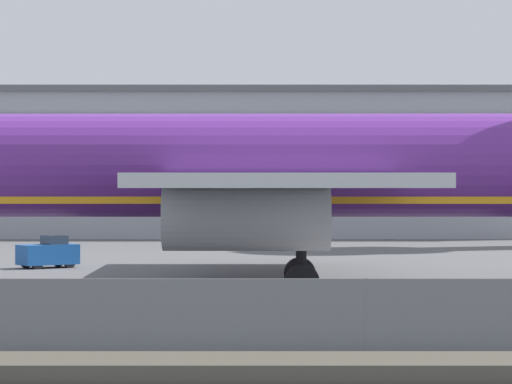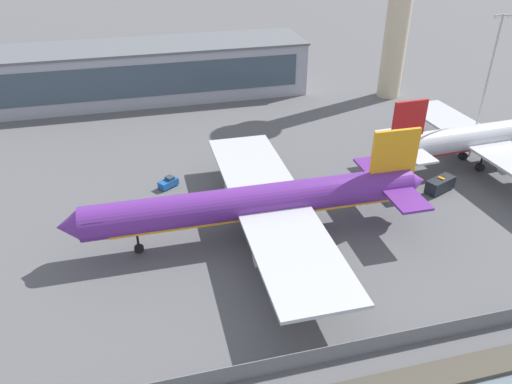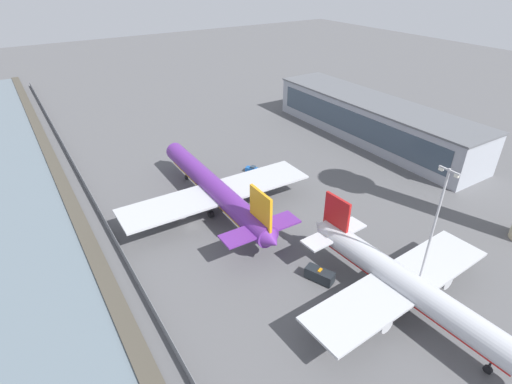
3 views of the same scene
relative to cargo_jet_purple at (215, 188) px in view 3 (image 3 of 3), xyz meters
name	(u,v)px [view 3 (image 3 of 3)]	position (x,y,z in m)	size (l,w,h in m)	color
ground_plane	(193,226)	(3.53, -7.30, -5.40)	(500.00, 500.00, 0.00)	#565659
shoreline_seawall	(96,258)	(3.53, -27.80, -5.15)	(320.00, 3.00, 0.50)	#474238
perimeter_fence	(119,246)	(3.53, -23.30, -4.29)	(280.00, 0.10, 2.23)	slate
cargo_jet_purple	(215,188)	(0.00, 0.00, 0.00)	(51.03, 43.77, 14.16)	#602889
passenger_jet_silver	(408,286)	(44.02, 11.64, -0.21)	(44.09, 37.51, 13.59)	silver
baggage_tug	(252,169)	(-11.13, 16.81, -4.60)	(3.54, 3.14, 1.80)	#19519E
ops_van	(320,275)	(31.37, 4.67, -4.13)	(5.61, 3.92, 2.48)	#1E2328
terminal_building	(372,120)	(-10.96, 61.54, 0.78)	(73.58, 17.11, 12.33)	#9EA3AD
apron_light_mast_apron_west	(431,235)	(43.79, 14.67, 8.50)	(3.20, 0.40, 25.18)	#A8A8AD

